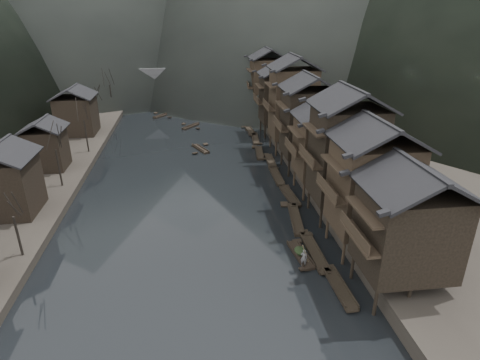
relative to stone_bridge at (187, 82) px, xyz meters
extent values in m
plane|color=black|center=(0.00, -72.00, -5.11)|extent=(300.00, 300.00, 0.00)
cube|color=#2D2823|center=(35.00, -32.00, -4.21)|extent=(40.00, 200.00, 1.80)
cylinder|color=black|center=(14.20, -82.40, -3.81)|extent=(0.30, 0.30, 2.90)
cylinder|color=black|center=(14.20, -77.60, -3.81)|extent=(0.30, 0.30, 2.90)
cylinder|color=black|center=(16.95, -82.40, -3.81)|extent=(0.30, 0.30, 2.90)
cylinder|color=black|center=(16.95, -77.60, -3.81)|extent=(0.30, 0.30, 2.90)
cube|color=black|center=(17.30, -80.00, 1.04)|extent=(7.00, 6.00, 7.09)
cube|color=#30251A|center=(13.30, -80.00, 0.68)|extent=(1.20, 5.70, 0.25)
cylinder|color=#30251A|center=(14.20, -75.40, -3.81)|extent=(0.30, 0.30, 2.90)
cylinder|color=#30251A|center=(14.20, -70.60, -3.81)|extent=(0.30, 0.30, 2.90)
cylinder|color=#30251A|center=(16.95, -75.40, -3.81)|extent=(0.30, 0.30, 2.90)
cylinder|color=#30251A|center=(16.95, -70.60, -3.81)|extent=(0.30, 0.30, 2.90)
cube|color=#30251A|center=(17.30, -73.00, 1.84)|extent=(7.00, 6.00, 8.69)
cube|color=#30251A|center=(13.30, -73.00, 1.40)|extent=(1.20, 5.70, 0.25)
cylinder|color=black|center=(14.20, -68.40, -3.81)|extent=(0.30, 0.30, 2.90)
cylinder|color=black|center=(14.20, -63.60, -3.81)|extent=(0.30, 0.30, 2.90)
cylinder|color=black|center=(16.95, -68.40, -3.81)|extent=(0.30, 0.30, 2.90)
cylinder|color=black|center=(16.95, -63.60, -3.81)|extent=(0.30, 0.30, 2.90)
cube|color=black|center=(17.30, -66.00, 2.66)|extent=(7.00, 6.00, 10.34)
cube|color=#30251A|center=(13.30, -66.00, 2.14)|extent=(1.20, 5.70, 0.25)
cylinder|color=#30251A|center=(14.20, -61.40, -3.81)|extent=(0.30, 0.30, 2.90)
cylinder|color=#30251A|center=(14.20, -56.60, -3.81)|extent=(0.30, 0.30, 2.90)
cylinder|color=#30251A|center=(16.95, -61.40, -3.81)|extent=(0.30, 0.30, 2.90)
cylinder|color=#30251A|center=(16.95, -56.60, -3.81)|extent=(0.30, 0.30, 2.90)
cube|color=#30251A|center=(17.30, -59.00, 1.20)|extent=(7.00, 6.00, 7.41)
cube|color=#30251A|center=(13.30, -59.00, 0.83)|extent=(1.20, 5.70, 0.25)
cylinder|color=black|center=(14.20, -53.40, -3.81)|extent=(0.30, 0.30, 2.90)
cylinder|color=black|center=(14.20, -48.60, -3.81)|extent=(0.30, 0.30, 2.90)
cylinder|color=black|center=(16.95, -53.40, -3.81)|extent=(0.30, 0.30, 2.90)
cylinder|color=black|center=(16.95, -48.60, -3.81)|extent=(0.30, 0.30, 2.90)
cube|color=black|center=(17.30, -51.00, 2.23)|extent=(7.00, 6.00, 9.47)
cube|color=#30251A|center=(13.30, -51.00, 1.75)|extent=(1.20, 5.70, 0.25)
cylinder|color=#30251A|center=(14.20, -44.40, -3.81)|extent=(0.30, 0.30, 2.90)
cylinder|color=#30251A|center=(14.20, -39.60, -3.81)|extent=(0.30, 0.30, 2.90)
cylinder|color=#30251A|center=(16.95, -44.40, -3.81)|extent=(0.30, 0.30, 2.90)
cylinder|color=#30251A|center=(16.95, -39.60, -3.81)|extent=(0.30, 0.30, 2.90)
cube|color=#30251A|center=(17.30, -42.00, 3.05)|extent=(7.00, 6.00, 11.11)
cube|color=#30251A|center=(13.30, -42.00, 2.49)|extent=(1.20, 5.70, 0.25)
cylinder|color=black|center=(14.20, -34.40, -3.81)|extent=(0.30, 0.30, 2.90)
cylinder|color=black|center=(14.20, -29.60, -3.81)|extent=(0.30, 0.30, 2.90)
cylinder|color=black|center=(16.95, -34.40, -3.81)|extent=(0.30, 0.30, 2.90)
cylinder|color=black|center=(16.95, -29.60, -3.81)|extent=(0.30, 0.30, 2.90)
cube|color=black|center=(17.30, -32.00, 1.83)|extent=(7.00, 6.00, 8.67)
cube|color=#30251A|center=(13.30, -32.00, 1.39)|extent=(1.20, 5.70, 0.25)
cylinder|color=#30251A|center=(14.20, -22.40, -3.81)|extent=(0.30, 0.30, 2.90)
cylinder|color=#30251A|center=(14.20, -17.60, -3.81)|extent=(0.30, 0.30, 2.90)
cylinder|color=#30251A|center=(16.95, -22.40, -3.81)|extent=(0.30, 0.30, 2.90)
cylinder|color=#30251A|center=(16.95, -17.60, -3.81)|extent=(0.30, 0.30, 2.90)
cube|color=#30251A|center=(17.30, -20.00, 2.59)|extent=(7.00, 6.00, 10.20)
cube|color=#30251A|center=(13.30, -20.00, 2.08)|extent=(1.20, 5.70, 0.25)
cube|color=black|center=(-20.50, -62.00, -0.66)|extent=(6.00, 6.00, 6.50)
cube|color=black|center=(-20.50, -48.00, -1.01)|extent=(5.00, 5.00, 5.80)
cube|color=black|center=(-20.50, -30.00, -0.51)|extent=(6.50, 6.50, 6.80)
cylinder|color=black|center=(-17.00, -71.40, -1.85)|extent=(0.24, 0.24, 4.11)
cylinder|color=black|center=(-17.00, -54.87, -1.41)|extent=(0.24, 0.24, 5.00)
cylinder|color=black|center=(-17.00, -41.09, -1.26)|extent=(0.24, 0.24, 5.31)
cylinder|color=black|center=(-17.00, -24.73, -1.43)|extent=(0.24, 0.24, 4.97)
cylinder|color=black|center=(-17.00, -10.71, -1.12)|extent=(0.24, 0.24, 5.58)
cube|color=black|center=(12.59, -79.01, -4.96)|extent=(1.27, 5.92, 0.30)
cube|color=black|center=(12.59, -79.01, -4.78)|extent=(1.33, 5.81, 0.10)
cube|color=black|center=(12.67, -76.18, -4.82)|extent=(0.96, 0.76, 0.32)
cube|color=black|center=(12.50, -81.83, -4.82)|extent=(0.96, 0.76, 0.32)
cube|color=black|center=(12.02, -73.19, -4.96)|extent=(1.12, 7.38, 0.30)
cube|color=black|center=(12.02, -73.19, -4.78)|extent=(1.17, 7.24, 0.10)
cube|color=black|center=(12.03, -69.65, -4.82)|extent=(0.94, 0.91, 0.36)
cube|color=black|center=(12.01, -76.74, -4.82)|extent=(0.94, 0.91, 0.36)
cube|color=black|center=(11.91, -66.31, -4.96)|extent=(2.08, 7.75, 0.30)
cube|color=black|center=(11.91, -66.31, -4.78)|extent=(2.11, 7.61, 0.10)
cube|color=black|center=(11.44, -62.66, -4.82)|extent=(1.05, 1.05, 0.37)
cube|color=black|center=(12.38, -69.97, -4.82)|extent=(1.05, 1.05, 0.37)
cube|color=black|center=(12.69, -60.34, -4.96)|extent=(1.51, 6.07, 0.30)
cube|color=black|center=(12.69, -60.34, -4.78)|extent=(1.56, 5.95, 0.10)
cube|color=black|center=(12.89, -57.46, -4.82)|extent=(0.98, 0.80, 0.33)
cube|color=black|center=(12.49, -63.21, -4.82)|extent=(0.98, 0.80, 0.33)
cube|color=black|center=(12.40, -53.33, -4.96)|extent=(1.18, 6.81, 0.30)
cube|color=black|center=(12.40, -53.33, -4.78)|extent=(1.23, 6.67, 0.10)
cube|color=black|center=(12.36, -50.07, -4.82)|extent=(0.94, 0.85, 0.35)
cube|color=black|center=(12.43, -56.59, -4.82)|extent=(0.94, 0.85, 0.35)
cube|color=black|center=(12.71, -47.41, -4.96)|extent=(1.42, 6.23, 0.30)
cube|color=black|center=(12.71, -47.41, -4.78)|extent=(1.46, 6.11, 0.10)
cube|color=black|center=(12.56, -44.44, -4.82)|extent=(0.97, 0.81, 0.33)
cube|color=black|center=(12.86, -50.37, -4.82)|extent=(0.97, 0.81, 0.33)
cube|color=black|center=(11.64, -43.11, -4.96)|extent=(1.79, 6.51, 0.30)
cube|color=black|center=(11.64, -43.11, -4.78)|extent=(1.83, 6.39, 0.10)
cube|color=black|center=(11.31, -40.04, -4.82)|extent=(1.02, 0.89, 0.34)
cube|color=black|center=(11.98, -46.17, -4.82)|extent=(1.02, 0.89, 0.34)
cube|color=black|center=(12.23, -35.03, -4.96)|extent=(1.73, 6.75, 0.30)
cube|color=black|center=(12.23, -35.03, -4.78)|extent=(1.78, 6.63, 0.10)
cube|color=black|center=(11.92, -31.84, -4.82)|extent=(1.01, 0.91, 0.34)
cube|color=black|center=(12.54, -38.22, -4.82)|extent=(1.01, 0.91, 0.34)
cube|color=black|center=(12.05, -29.97, -4.96)|extent=(1.45, 6.32, 0.30)
cube|color=black|center=(12.05, -29.97, -4.78)|extent=(1.50, 6.20, 0.10)
cube|color=black|center=(12.22, -26.96, -4.82)|extent=(0.98, 0.82, 0.33)
cube|color=black|center=(11.88, -32.97, -4.82)|extent=(0.98, 0.82, 0.33)
cube|color=black|center=(11.58, -23.67, -4.96)|extent=(1.94, 6.90, 0.30)
cube|color=black|center=(11.58, -23.67, -4.78)|extent=(1.98, 6.77, 0.10)
cube|color=black|center=(11.98, -20.42, -4.82)|extent=(1.03, 0.95, 0.35)
cube|color=black|center=(11.17, -26.92, -4.82)|extent=(1.03, 0.95, 0.35)
cube|color=black|center=(1.85, -39.70, -4.96)|extent=(3.00, 5.14, 0.30)
cube|color=black|center=(1.85, -39.70, -4.78)|extent=(3.00, 5.07, 0.10)
cube|color=black|center=(2.86, -37.42, -4.82)|extent=(1.04, 0.93, 0.31)
cube|color=black|center=(0.85, -41.97, -4.82)|extent=(1.04, 0.93, 0.31)
cube|color=black|center=(0.34, -24.93, -4.96)|extent=(3.78, 4.49, 0.30)
cube|color=black|center=(0.34, -24.93, -4.78)|extent=(3.76, 4.44, 0.10)
cube|color=black|center=(-1.10, -23.07, -4.82)|extent=(1.05, 1.00, 0.30)
cube|color=black|center=(1.77, -26.79, -4.82)|extent=(1.05, 1.00, 0.30)
cube|color=black|center=(-5.87, -14.77, -4.96)|extent=(4.25, 5.11, 0.30)
cube|color=black|center=(-5.87, -14.77, -4.78)|extent=(4.22, 5.05, 0.10)
cube|color=black|center=(-7.53, -12.61, -4.82)|extent=(1.10, 1.08, 0.32)
cube|color=black|center=(-4.21, -16.92, -4.82)|extent=(1.10, 1.08, 0.32)
cube|color=#4C4C4F|center=(0.00, 0.00, 2.09)|extent=(40.00, 6.00, 1.60)
cube|color=#4C4C4F|center=(0.00, -2.70, 3.39)|extent=(40.00, 0.50, 1.00)
cube|color=#4C4C4F|center=(0.00, 2.70, 3.39)|extent=(40.00, 0.50, 1.00)
cube|color=#4C4C4F|center=(-14.00, 0.00, -1.91)|extent=(3.20, 6.00, 6.40)
cube|color=#4C4C4F|center=(-4.50, 0.00, -1.91)|extent=(3.20, 6.00, 6.40)
cube|color=#4C4C4F|center=(4.50, 0.00, -1.91)|extent=(3.20, 6.00, 6.40)
cube|color=#4C4C4F|center=(14.00, 0.00, -1.91)|extent=(3.20, 6.00, 6.40)
cube|color=black|center=(10.53, -73.62, -4.96)|extent=(1.65, 5.03, 0.30)
cube|color=black|center=(10.53, -73.62, -4.78)|extent=(1.69, 4.94, 0.10)
cube|color=black|center=(10.81, -71.26, -4.82)|extent=(0.98, 0.72, 0.30)
cube|color=black|center=(10.25, -75.97, -4.82)|extent=(0.98, 0.72, 0.30)
ellipsoid|color=black|center=(10.56, -73.37, -4.32)|extent=(1.18, 1.55, 0.71)
imported|color=slate|center=(10.31, -75.48, -3.78)|extent=(0.78, 0.68, 1.78)
cylinder|color=#8C7A51|center=(10.51, -75.48, -1.22)|extent=(1.33, 1.48, 3.34)
camera|label=1|loc=(0.38, -106.13, 17.53)|focal=30.00mm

